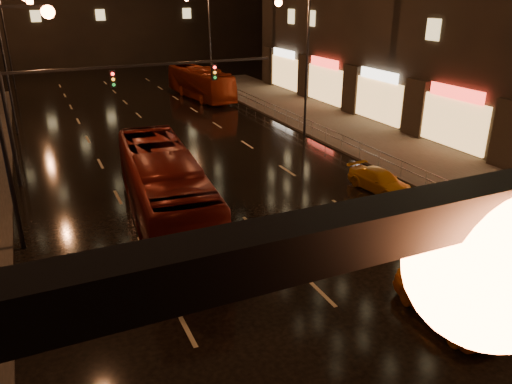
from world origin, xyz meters
TOP-DOWN VIEW (x-y plane):
  - ground at (0.00, 20.00)m, footprint 140.00×140.00m
  - sidewalk_right at (13.50, 15.00)m, footprint 7.00×70.00m
  - traffic_signal at (-5.06, 20.00)m, footprint 15.31×0.32m
  - railing_right at (10.20, 18.00)m, footprint 0.05×56.00m
  - bus_red at (-3.51, 11.81)m, footprint 4.04×12.51m
  - bus_curb at (7.32, 38.86)m, footprint 3.62×11.14m
  - taxi_near at (2.84, 1.00)m, footprint 1.82×4.00m
  - taxi_far at (8.00, 11.08)m, footprint 2.08×4.11m

SIDE VIEW (x-z plane):
  - ground at x=0.00m, z-range 0.00..0.00m
  - sidewalk_right at x=13.50m, z-range 0.00..0.15m
  - taxi_far at x=8.00m, z-range 0.00..1.14m
  - taxi_near at x=2.84m, z-range 0.00..1.33m
  - railing_right at x=10.20m, z-range 0.40..1.40m
  - bus_curb at x=7.32m, z-range 0.00..3.05m
  - bus_red at x=-3.51m, z-range 0.00..3.42m
  - traffic_signal at x=-5.06m, z-range 1.64..7.84m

